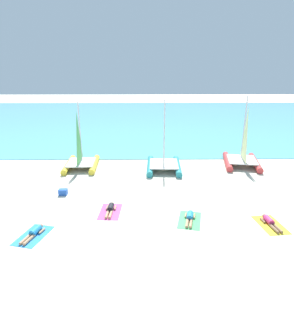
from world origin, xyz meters
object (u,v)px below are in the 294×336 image
at_px(sailboat_red, 242,156).
at_px(sunbather_leftmost, 34,232).
at_px(towel_center_right, 190,220).
at_px(sunbather_center_right, 190,217).
at_px(sunbather_center_left, 110,209).
at_px(sailboat_teal, 164,160).
at_px(towel_leftmost, 33,236).
at_px(towel_center_left, 110,212).
at_px(sunbather_rightmost, 270,222).
at_px(sailboat_yellow, 81,159).
at_px(cooler_box, 63,192).
at_px(towel_rightmost, 270,225).

relative_size(sailboat_red, sunbather_leftmost, 3.39).
distance_m(towel_center_right, sunbather_center_right, 0.14).
bearing_deg(sunbather_center_right, sunbather_center_left, 179.03).
height_order(sailboat_teal, towel_leftmost, sailboat_teal).
bearing_deg(towel_center_left, sunbather_rightmost, -10.11).
height_order(sailboat_teal, sunbather_leftmost, sailboat_teal).
height_order(towel_center_left, sunbather_center_left, sunbather_center_left).
bearing_deg(sailboat_yellow, sailboat_teal, -6.92).
bearing_deg(sunbather_center_left, sunbather_center_right, -10.18).
relative_size(sailboat_teal, cooler_box, 10.29).
relative_size(sailboat_yellow, towel_rightmost, 2.58).
xyz_separation_m(sailboat_teal, towel_leftmost, (-6.60, -9.11, -0.76)).
xyz_separation_m(towel_leftmost, towel_center_right, (7.40, 1.34, 0.00)).
bearing_deg(towel_center_right, towel_rightmost, -7.58).
relative_size(sailboat_teal, towel_rightmost, 2.71).
height_order(sailboat_yellow, towel_center_left, sailboat_yellow).
bearing_deg(sunbather_rightmost, towel_center_left, 162.70).
bearing_deg(sunbather_rightmost, towel_rightmost, -90.00).
bearing_deg(sailboat_yellow, towel_center_right, -51.72).
distance_m(sailboat_red, towel_leftmost, 16.27).
bearing_deg(sailboat_teal, sunbather_rightmost, -57.76).
height_order(sailboat_teal, towel_rightmost, sailboat_teal).
relative_size(sailboat_teal, towel_center_left, 2.71).
bearing_deg(towel_leftmost, cooler_box, 87.41).
distance_m(sunbather_center_left, towel_center_right, 4.24).
height_order(sunbather_center_left, cooler_box, cooler_box).
distance_m(towel_center_left, cooler_box, 3.82).
relative_size(sailboat_red, sunbather_center_left, 3.37).
bearing_deg(cooler_box, sunbather_leftmost, -92.42).
bearing_deg(towel_leftmost, sunbather_center_right, 10.77).
relative_size(sailboat_yellow, sunbather_center_right, 3.15).
xyz_separation_m(sailboat_yellow, sunbather_rightmost, (10.97, -8.72, -0.60)).
relative_size(sunbather_center_right, towel_rightmost, 0.82).
xyz_separation_m(towel_center_left, sunbather_center_left, (0.00, 0.07, 0.13)).
height_order(sunbather_leftmost, sunbather_rightmost, same).
distance_m(sunbather_center_left, towel_rightmost, 8.16).
xyz_separation_m(sunbather_center_left, sunbather_center_right, (4.12, -0.98, 0.00)).
bearing_deg(towel_leftmost, towel_center_left, 35.23).
relative_size(sunbather_leftmost, towel_center_right, 0.82).
bearing_deg(towel_leftmost, sailboat_yellow, 88.12).
distance_m(sunbather_center_left, sunbather_center_right, 4.24).
bearing_deg(towel_center_right, sailboat_red, 58.26).
bearing_deg(sailboat_red, cooler_box, -146.27).
bearing_deg(towel_center_right, sailboat_yellow, 130.57).
height_order(sailboat_teal, towel_center_left, sailboat_teal).
bearing_deg(sunbather_leftmost, towel_center_right, 24.33).
xyz_separation_m(sailboat_teal, sunbather_rightmost, (4.68, -8.21, -0.64)).
bearing_deg(sailboat_red, sunbather_center_left, -130.89).
distance_m(towel_leftmost, towel_center_left, 4.02).
relative_size(towel_center_right, cooler_box, 3.80).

